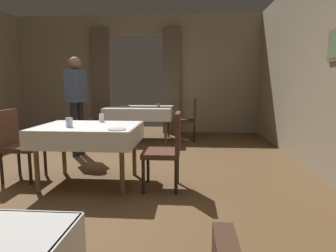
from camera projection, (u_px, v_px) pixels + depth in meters
ground at (78, 186)px, 3.61m from camera, size 10.08×10.08×0.00m
wall_back at (137, 74)px, 7.51m from camera, size 6.40×0.27×3.00m
dining_table_mid at (89, 133)px, 3.60m from camera, size 1.24×0.96×0.75m
dining_table_far at (140, 111)px, 6.44m from camera, size 1.46×1.08×0.75m
chair_mid_right at (168, 147)px, 3.45m from camera, size 0.44×0.44×0.93m
chair_mid_left at (17, 141)px, 3.77m from camera, size 0.44×0.44×0.93m
chair_far_right at (190, 118)px, 6.43m from camera, size 0.44×0.44×0.93m
glass_mid_a at (69, 122)px, 3.45m from camera, size 0.08×0.08×0.11m
glass_mid_b at (102, 118)px, 3.91m from camera, size 0.07×0.07×0.11m
plate_mid_c at (117, 129)px, 3.26m from camera, size 0.21×0.21×0.01m
glass_far_a at (158, 105)px, 6.46m from camera, size 0.07×0.07×0.08m
plate_far_b at (124, 106)px, 6.72m from camera, size 0.23×0.23×0.01m
person_waiter_by_doorway at (76, 98)px, 4.99m from camera, size 0.29×0.40×1.72m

